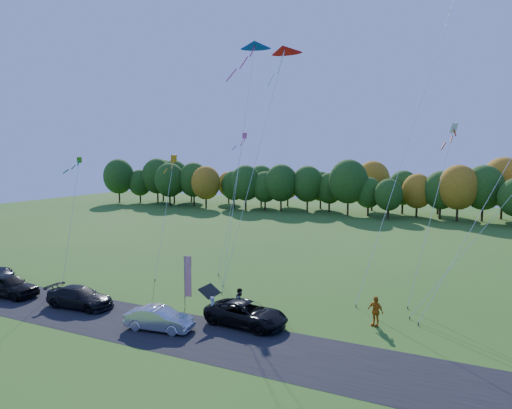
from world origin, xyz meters
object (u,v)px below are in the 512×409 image
at_px(feather_flag, 187,276).
at_px(silver_sedan, 159,319).
at_px(black_suv, 246,314).
at_px(person_east, 375,311).

bearing_deg(feather_flag, silver_sedan, -80.85).
height_order(silver_sedan, feather_flag, feather_flag).
xyz_separation_m(black_suv, person_east, (7.52, 3.48, 0.21)).
bearing_deg(black_suv, person_east, -60.23).
bearing_deg(person_east, silver_sedan, -126.77).
bearing_deg(black_suv, silver_sedan, 128.89).
distance_m(silver_sedan, person_east, 13.75).
distance_m(person_east, feather_flag, 13.06).
relative_size(black_suv, silver_sedan, 1.26).
xyz_separation_m(black_suv, silver_sedan, (-4.56, -3.08, -0.05)).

